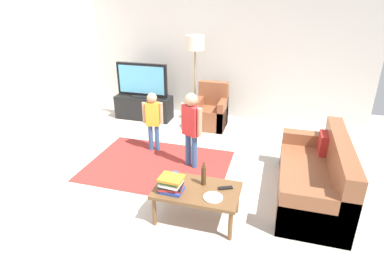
# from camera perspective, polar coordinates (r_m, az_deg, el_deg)

# --- Properties ---
(ground) EXTENTS (7.80, 7.80, 0.00)m
(ground) POSITION_cam_1_polar(r_m,az_deg,el_deg) (4.61, -2.09, -10.31)
(ground) COLOR beige
(wall_back) EXTENTS (6.00, 0.12, 2.70)m
(wall_back) POSITION_cam_1_polar(r_m,az_deg,el_deg) (6.86, 5.70, 13.12)
(wall_back) COLOR silver
(wall_back) RESTS_ON ground
(area_rug) EXTENTS (2.20, 1.60, 0.01)m
(area_rug) POSITION_cam_1_polar(r_m,az_deg,el_deg) (5.12, -6.14, -6.69)
(area_rug) COLOR #9E2D28
(area_rug) RESTS_ON ground
(tv_stand) EXTENTS (1.20, 0.44, 0.50)m
(tv_stand) POSITION_cam_1_polar(r_m,az_deg,el_deg) (6.96, -8.61, 3.67)
(tv_stand) COLOR black
(tv_stand) RESTS_ON ground
(tv) EXTENTS (1.10, 0.28, 0.71)m
(tv) POSITION_cam_1_polar(r_m,az_deg,el_deg) (6.76, -8.99, 8.44)
(tv) COLOR black
(tv) RESTS_ON tv_stand
(couch) EXTENTS (0.80, 1.80, 0.86)m
(couch) POSITION_cam_1_polar(r_m,az_deg,el_deg) (4.52, 21.67, -8.58)
(couch) COLOR brown
(couch) RESTS_ON ground
(armchair) EXTENTS (0.60, 0.60, 0.90)m
(armchair) POSITION_cam_1_polar(r_m,az_deg,el_deg) (6.45, 3.52, 2.81)
(armchair) COLOR brown
(armchair) RESTS_ON ground
(floor_lamp) EXTENTS (0.36, 0.36, 1.78)m
(floor_lamp) POSITION_cam_1_polar(r_m,az_deg,el_deg) (6.40, 0.54, 14.26)
(floor_lamp) COLOR #262626
(floor_lamp) RESTS_ON ground
(child_near_tv) EXTENTS (0.34, 0.17, 1.04)m
(child_near_tv) POSITION_cam_1_polar(r_m,az_deg,el_deg) (5.36, -7.06, 2.05)
(child_near_tv) COLOR #33598C
(child_near_tv) RESTS_ON ground
(child_center) EXTENTS (0.37, 0.24, 1.20)m
(child_center) POSITION_cam_1_polar(r_m,az_deg,el_deg) (4.77, -0.15, 0.77)
(child_center) COLOR #33598C
(child_center) RESTS_ON ground
(coffee_table) EXTENTS (1.00, 0.60, 0.42)m
(coffee_table) POSITION_cam_1_polar(r_m,az_deg,el_deg) (3.82, 0.89, -11.52)
(coffee_table) COLOR brown
(coffee_table) RESTS_ON ground
(book_stack) EXTENTS (0.29, 0.25, 0.20)m
(book_stack) POSITION_cam_1_polar(r_m,az_deg,el_deg) (3.71, -3.78, -10.02)
(book_stack) COLOR #334CA5
(book_stack) RESTS_ON coffee_table
(bottle) EXTENTS (0.06, 0.06, 0.30)m
(bottle) POSITION_cam_1_polar(r_m,az_deg,el_deg) (3.81, 2.12, -8.49)
(bottle) COLOR #4C3319
(bottle) RESTS_ON coffee_table
(tv_remote) EXTENTS (0.17, 0.12, 0.02)m
(tv_remote) POSITION_cam_1_polar(r_m,az_deg,el_deg) (3.81, 6.03, -10.66)
(tv_remote) COLOR black
(tv_remote) RESTS_ON coffee_table
(soda_can) EXTENTS (0.07, 0.07, 0.12)m
(soda_can) POSITION_cam_1_polar(r_m,az_deg,el_deg) (3.91, -3.00, -8.70)
(soda_can) COLOR #2659B2
(soda_can) RESTS_ON coffee_table
(plate) EXTENTS (0.22, 0.22, 0.02)m
(plate) POSITION_cam_1_polar(r_m,az_deg,el_deg) (3.65, 3.81, -12.34)
(plate) COLOR white
(plate) RESTS_ON coffee_table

